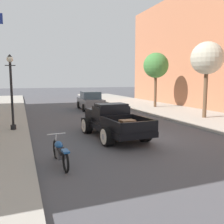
{
  "coord_description": "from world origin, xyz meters",
  "views": [
    {
      "loc": [
        -4.83,
        -10.65,
        2.75
      ],
      "look_at": [
        -0.25,
        1.79,
        1.0
      ],
      "focal_mm": 39.98,
      "sensor_mm": 36.0,
      "label": 1
    }
  ],
  "objects_px": {
    "street_tree_nearest": "(207,59)",
    "street_tree_second": "(156,66)",
    "motorcycle_parked": "(60,152)",
    "car_background_grey": "(90,101)",
    "hotrod_truck_black": "(112,121)",
    "street_lamp_near": "(11,86)"
  },
  "relations": [
    {
      "from": "street_lamp_near",
      "to": "street_tree_second",
      "type": "xyz_separation_m",
      "value": [
        12.38,
        6.92,
        1.6
      ]
    },
    {
      "from": "motorcycle_parked",
      "to": "car_background_grey",
      "type": "xyz_separation_m",
      "value": [
        4.79,
        13.91,
        0.33
      ]
    },
    {
      "from": "street_lamp_near",
      "to": "street_tree_second",
      "type": "distance_m",
      "value": 14.27
    },
    {
      "from": "street_tree_nearest",
      "to": "street_tree_second",
      "type": "bearing_deg",
      "value": 88.19
    },
    {
      "from": "street_tree_nearest",
      "to": "car_background_grey",
      "type": "bearing_deg",
      "value": 125.66
    },
    {
      "from": "car_background_grey",
      "to": "motorcycle_parked",
      "type": "bearing_deg",
      "value": -109.02
    },
    {
      "from": "car_background_grey",
      "to": "street_tree_nearest",
      "type": "height_order",
      "value": "street_tree_nearest"
    },
    {
      "from": "motorcycle_parked",
      "to": "street_tree_nearest",
      "type": "distance_m",
      "value": 12.63
    },
    {
      "from": "motorcycle_parked",
      "to": "street_tree_second",
      "type": "height_order",
      "value": "street_tree_second"
    },
    {
      "from": "motorcycle_parked",
      "to": "car_background_grey",
      "type": "height_order",
      "value": "car_background_grey"
    },
    {
      "from": "street_tree_nearest",
      "to": "street_tree_second",
      "type": "distance_m",
      "value": 7.04
    },
    {
      "from": "street_tree_second",
      "to": "street_lamp_near",
      "type": "bearing_deg",
      "value": -150.81
    },
    {
      "from": "car_background_grey",
      "to": "street_tree_second",
      "type": "relative_size",
      "value": 0.87
    },
    {
      "from": "car_background_grey",
      "to": "hotrod_truck_black",
      "type": "bearing_deg",
      "value": -99.73
    },
    {
      "from": "hotrod_truck_black",
      "to": "car_background_grey",
      "type": "distance_m",
      "value": 10.72
    },
    {
      "from": "car_background_grey",
      "to": "street_lamp_near",
      "type": "distance_m",
      "value": 10.33
    },
    {
      "from": "hotrod_truck_black",
      "to": "motorcycle_parked",
      "type": "bearing_deg",
      "value": -131.79
    },
    {
      "from": "street_lamp_near",
      "to": "street_tree_nearest",
      "type": "bearing_deg",
      "value": -0.58
    },
    {
      "from": "motorcycle_parked",
      "to": "street_tree_nearest",
      "type": "xyz_separation_m",
      "value": [
        10.62,
        5.78,
        3.65
      ]
    },
    {
      "from": "hotrod_truck_black",
      "to": "street_lamp_near",
      "type": "height_order",
      "value": "street_lamp_near"
    },
    {
      "from": "hotrod_truck_black",
      "to": "street_lamp_near",
      "type": "relative_size",
      "value": 1.3
    },
    {
      "from": "street_tree_nearest",
      "to": "street_tree_second",
      "type": "height_order",
      "value": "street_tree_nearest"
    }
  ]
}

